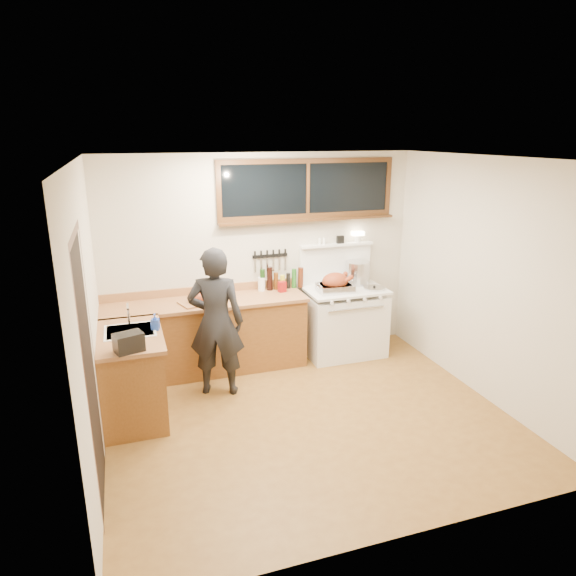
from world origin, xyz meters
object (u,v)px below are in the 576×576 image
object	(u,v)px
man	(216,322)
roast_turkey	(335,284)
vintage_stove	(343,319)
cutting_board	(198,299)

from	to	relation	value
man	roast_turkey	world-z (taller)	man
vintage_stove	man	xyz separation A→B (m)	(-1.78, -0.56, 0.37)
cutting_board	roast_turkey	world-z (taller)	roast_turkey
man	roast_turkey	size ratio (longest dim) A/B	3.56
man	cutting_board	size ratio (longest dim) A/B	3.55
roast_turkey	man	bearing A→B (deg)	-164.39
man	roast_turkey	distance (m)	1.67
vintage_stove	roast_turkey	distance (m)	0.57
vintage_stove	cutting_board	bearing A→B (deg)	-179.06
vintage_stove	roast_turkey	xyz separation A→B (m)	(-0.17, -0.11, 0.54)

